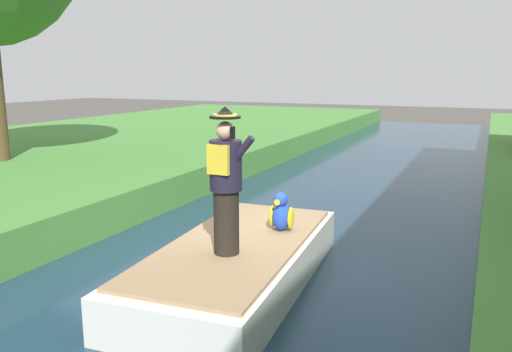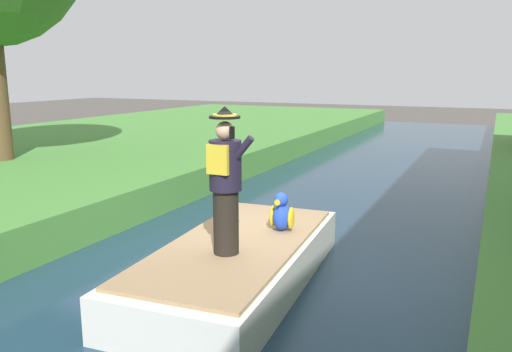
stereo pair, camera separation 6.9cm
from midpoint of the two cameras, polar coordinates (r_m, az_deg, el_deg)
The scene contains 5 objects.
ground_plane at distance 7.78m, azimuth 0.56°, elevation -10.80°, with size 80.00×80.00×0.00m, color #4C4742.
canal_water at distance 7.77m, azimuth 0.56°, elevation -10.46°, with size 5.97×48.00×0.10m, color #1E384C.
boat at distance 7.06m, azimuth -1.79°, elevation -9.69°, with size 2.13×4.33×0.61m.
person_pirate at distance 6.28m, azimuth -3.11°, elevation -0.64°, with size 0.61×0.42×1.85m.
parrot_plush at distance 7.36m, azimuth 3.18°, elevation -4.28°, with size 0.36×0.34×0.57m.
Camera 2 is at (3.04, -6.53, 2.96)m, focal length 35.75 mm.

